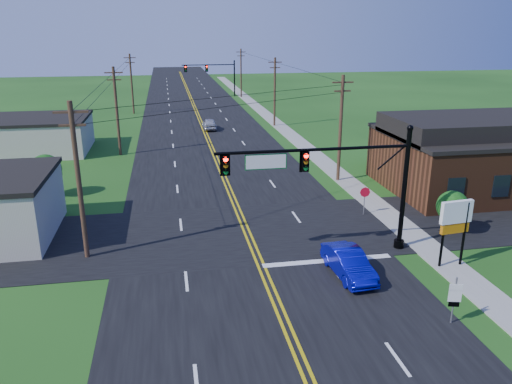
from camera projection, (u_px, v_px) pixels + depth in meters
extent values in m
plane|color=#183F12|center=(288.00, 341.00, 21.10)|extent=(260.00, 260.00, 0.00)
cube|color=black|center=(201.00, 125.00, 67.84)|extent=(16.00, 220.00, 0.04)
cube|color=black|center=(244.00, 232.00, 32.31)|extent=(70.00, 10.00, 0.04)
cube|color=gray|center=(294.00, 138.00, 60.25)|extent=(2.00, 160.00, 0.08)
cylinder|color=black|center=(404.00, 191.00, 28.94)|extent=(0.28, 0.28, 7.20)
cylinder|color=black|center=(399.00, 244.00, 29.98)|extent=(0.60, 0.60, 0.50)
sphere|color=black|center=(410.00, 128.00, 27.78)|extent=(0.36, 0.36, 0.36)
cylinder|color=black|center=(314.00, 150.00, 27.17)|extent=(11.00, 0.18, 0.18)
cube|color=#05601F|center=(266.00, 162.00, 26.88)|extent=(2.30, 0.06, 0.85)
cylinder|color=black|center=(234.00, 77.00, 96.25)|extent=(0.28, 0.28, 7.20)
cylinder|color=black|center=(235.00, 95.00, 97.30)|extent=(0.60, 0.60, 0.50)
sphere|color=black|center=(234.00, 58.00, 95.10)|extent=(0.36, 0.36, 0.36)
cylinder|color=black|center=(208.00, 65.00, 94.66)|extent=(10.00, 0.18, 0.18)
cube|color=#05601F|center=(191.00, 68.00, 94.29)|extent=(2.30, 0.06, 0.85)
cube|color=#502A16|center=(475.00, 162.00, 40.61)|extent=(14.00, 11.00, 4.40)
cube|color=black|center=(479.00, 134.00, 39.88)|extent=(14.20, 11.20, 0.30)
cube|color=beige|center=(29.00, 136.00, 52.89)|extent=(12.00, 9.00, 3.40)
cube|color=black|center=(27.00, 119.00, 52.31)|extent=(12.20, 9.20, 0.30)
cylinder|color=#39291A|center=(79.00, 183.00, 27.44)|extent=(0.28, 0.28, 9.00)
cube|color=#39291A|center=(71.00, 112.00, 26.22)|extent=(1.80, 0.12, 0.12)
cube|color=#39291A|center=(72.00, 125.00, 26.44)|extent=(1.40, 0.12, 0.12)
cylinder|color=#39291A|center=(117.00, 112.00, 50.81)|extent=(0.28, 0.28, 9.00)
cube|color=#39291A|center=(114.00, 73.00, 49.60)|extent=(1.80, 0.12, 0.12)
cube|color=#39291A|center=(114.00, 80.00, 49.82)|extent=(1.40, 0.12, 0.12)
cylinder|color=#39291A|center=(132.00, 84.00, 76.06)|extent=(0.28, 0.28, 9.00)
cube|color=#39291A|center=(130.00, 58.00, 74.84)|extent=(1.80, 0.12, 0.12)
cube|color=#39291A|center=(130.00, 63.00, 75.06)|extent=(1.40, 0.12, 0.12)
cylinder|color=#39291A|center=(340.00, 130.00, 41.91)|extent=(0.28, 0.28, 9.00)
cube|color=#39291A|center=(343.00, 82.00, 40.70)|extent=(1.80, 0.12, 0.12)
cube|color=#39291A|center=(342.00, 91.00, 40.91)|extent=(1.40, 0.12, 0.12)
cylinder|color=#39291A|center=(275.00, 92.00, 66.22)|extent=(0.28, 0.28, 9.00)
cube|color=#39291A|center=(275.00, 62.00, 65.00)|extent=(1.80, 0.12, 0.12)
cube|color=#39291A|center=(275.00, 68.00, 65.22)|extent=(1.40, 0.12, 0.12)
cylinder|color=#39291A|center=(241.00, 73.00, 94.27)|extent=(0.28, 0.28, 9.00)
cube|color=#39291A|center=(241.00, 52.00, 93.05)|extent=(1.80, 0.12, 0.12)
cube|color=#39291A|center=(241.00, 56.00, 93.27)|extent=(1.40, 0.12, 0.12)
cylinder|color=#39291A|center=(386.00, 156.00, 47.81)|extent=(0.24, 0.24, 1.85)
sphere|color=#0F400F|center=(388.00, 139.00, 47.29)|extent=(3.00, 3.00, 3.00)
cylinder|color=#39291A|center=(450.00, 224.00, 31.97)|extent=(0.24, 0.24, 1.32)
sphere|color=#0F400F|center=(453.00, 206.00, 31.59)|extent=(2.00, 2.00, 2.00)
cylinder|color=#39291A|center=(48.00, 187.00, 39.07)|extent=(0.24, 0.24, 1.54)
sphere|color=#0F400F|center=(46.00, 170.00, 38.63)|extent=(2.40, 2.40, 2.40)
imported|color=#060892|center=(348.00, 264.00, 26.44)|extent=(1.83, 4.48, 1.44)
imported|color=#BAB9BE|center=(209.00, 124.00, 64.96)|extent=(1.78, 4.24, 1.43)
cylinder|color=slate|center=(454.00, 301.00, 22.00)|extent=(0.09, 0.09, 2.30)
cube|color=white|center=(456.00, 287.00, 21.76)|extent=(0.56, 0.17, 0.31)
cube|color=white|center=(455.00, 296.00, 21.89)|extent=(0.56, 0.17, 0.57)
cube|color=black|center=(454.00, 304.00, 22.02)|extent=(0.46, 0.15, 0.23)
cylinder|color=slate|center=(364.00, 202.00, 35.11)|extent=(0.07, 0.07, 1.92)
cylinder|color=red|center=(365.00, 192.00, 34.86)|extent=(0.73, 0.10, 0.73)
cylinder|color=black|center=(443.00, 236.00, 27.04)|extent=(0.16, 0.16, 3.74)
cylinder|color=black|center=(464.00, 234.00, 27.25)|extent=(0.16, 0.16, 3.74)
cube|color=white|center=(457.00, 212.00, 26.73)|extent=(1.89, 0.48, 1.25)
cube|color=#CC720C|center=(454.00, 228.00, 27.02)|extent=(1.68, 0.42, 0.52)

